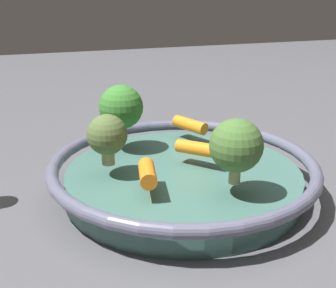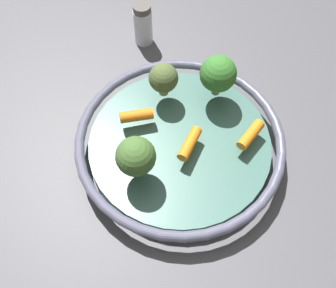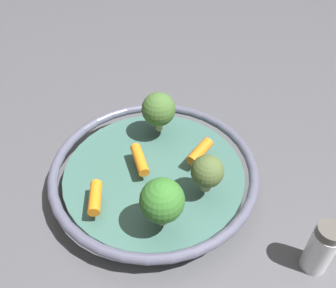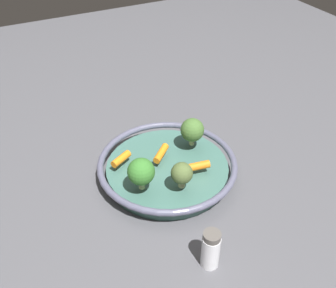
{
  "view_description": "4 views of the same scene",
  "coord_description": "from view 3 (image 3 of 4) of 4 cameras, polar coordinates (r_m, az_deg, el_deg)",
  "views": [
    {
      "loc": [
        0.49,
        -0.17,
        0.26
      ],
      "look_at": [
        0.01,
        -0.02,
        0.07
      ],
      "focal_mm": 49.06,
      "sensor_mm": 36.0,
      "label": 1
    },
    {
      "loc": [
        0.15,
        0.3,
        0.58
      ],
      "look_at": [
        0.03,
        0.02,
        0.07
      ],
      "focal_mm": 43.47,
      "sensor_mm": 36.0,
      "label": 2
    },
    {
      "loc": [
        -0.34,
        -0.18,
        0.46
      ],
      "look_at": [
        0.03,
        -0.01,
        0.07
      ],
      "focal_mm": 38.2,
      "sensor_mm": 36.0,
      "label": 3
    },
    {
      "loc": [
        -0.32,
        -0.64,
        0.65
      ],
      "look_at": [
        0.01,
        0.02,
        0.08
      ],
      "focal_mm": 42.36,
      "sensor_mm": 36.0,
      "label": 4
    }
  ],
  "objects": [
    {
      "name": "salt_shaker",
      "position": [
        0.52,
        23.26,
        -15.01
      ],
      "size": [
        0.04,
        0.04,
        0.09
      ],
      "color": "white",
      "rests_on": "ground_plane"
    },
    {
      "name": "baby_carrot_back",
      "position": [
        0.58,
        5.11,
        -1.18
      ],
      "size": [
        0.06,
        0.03,
        0.02
      ],
      "primitive_type": "cylinder",
      "rotation": [
        1.53,
        0.0,
        1.37
      ],
      "color": "orange",
      "rests_on": "serving_bowl"
    },
    {
      "name": "baby_carrot_left",
      "position": [
        0.56,
        -4.55,
        -2.49
      ],
      "size": [
        0.06,
        0.05,
        0.02
      ],
      "primitive_type": "cylinder",
      "rotation": [
        1.53,
        0.0,
        2.3
      ],
      "color": "orange",
      "rests_on": "serving_bowl"
    },
    {
      "name": "serving_bowl",
      "position": [
        0.58,
        -2.23,
        -4.85
      ],
      "size": [
        0.33,
        0.33,
        0.05
      ],
      "color": "#3D665B",
      "rests_on": "ground_plane"
    },
    {
      "name": "broccoli_floret_edge",
      "position": [
        0.51,
        6.28,
        -4.41
      ],
      "size": [
        0.05,
        0.05,
        0.06
      ],
      "color": "tan",
      "rests_on": "serving_bowl"
    },
    {
      "name": "ground_plane",
      "position": [
        0.6,
        -2.17,
        -6.43
      ],
      "size": [
        2.37,
        2.37,
        0.0
      ],
      "primitive_type": "plane",
      "color": "#4C4C51"
    },
    {
      "name": "broccoli_floret_mid",
      "position": [
        0.46,
        -0.95,
        -9.03
      ],
      "size": [
        0.06,
        0.06,
        0.08
      ],
      "color": "#99A866",
      "rests_on": "serving_bowl"
    },
    {
      "name": "broccoli_floret_small",
      "position": [
        0.6,
        -1.52,
        5.52
      ],
      "size": [
        0.06,
        0.06,
        0.07
      ],
      "color": "tan",
      "rests_on": "serving_bowl"
    },
    {
      "name": "baby_carrot_right",
      "position": [
        0.52,
        -11.54,
        -8.36
      ],
      "size": [
        0.06,
        0.04,
        0.02
      ],
      "primitive_type": "cylinder",
      "rotation": [
        1.59,
        0.0,
        2.07
      ],
      "color": "orange",
      "rests_on": "serving_bowl"
    }
  ]
}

